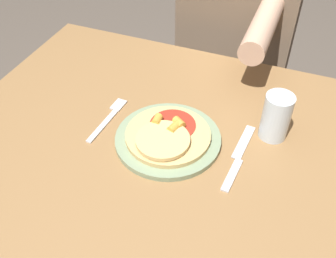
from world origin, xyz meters
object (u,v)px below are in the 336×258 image
pizza (167,135)px  fork (109,117)px  dining_table (151,179)px  knife (238,158)px  person_diner (237,32)px  drinking_glass (276,117)px  plate (168,139)px

pizza → fork: bearing=170.5°
pizza → dining_table: bearing=-132.7°
knife → person_diner: person_diner is taller
knife → drinking_glass: drinking_glass is taller
drinking_glass → person_diner: bearing=112.0°
person_diner → pizza: bearing=-91.1°
plate → person_diner: person_diner is taller
knife → drinking_glass: 0.13m
pizza → plate: bearing=88.6°
knife → drinking_glass: size_ratio=1.87×
pizza → knife: bearing=3.7°
dining_table → person_diner: bearing=86.3°
fork → knife: 0.34m
dining_table → drinking_glass: 0.35m
pizza → person_diner: 0.66m
fork → plate: bearing=-8.1°
pizza → person_diner: bearing=88.9°
pizza → fork: pizza is taller
plate → person_diner: bearing=88.9°
fork → pizza: bearing=-9.5°
person_diner → plate: bearing=-91.1°
dining_table → drinking_glass: bearing=30.3°
person_diner → drinking_glass: bearing=-68.0°
fork → drinking_glass: bearing=12.6°
fork → person_diner: (0.18, 0.62, -0.04)m
dining_table → person_diner: (0.04, 0.69, 0.08)m
dining_table → plate: (0.03, 0.04, 0.12)m
dining_table → knife: bearing=12.5°
plate → fork: plate is taller
fork → drinking_glass: (0.40, 0.09, 0.06)m
fork → dining_table: bearing=-24.0°
plate → knife: plate is taller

